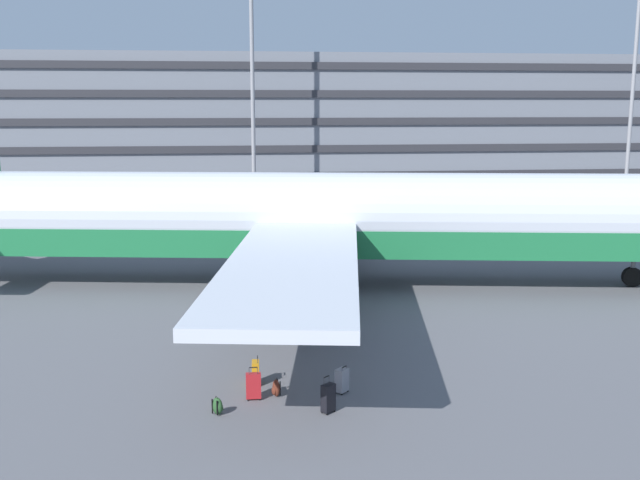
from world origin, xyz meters
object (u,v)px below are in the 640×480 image
at_px(airliner, 321,219).
at_px(backpack_purple, 276,388).
at_px(backpack_laid_flat, 218,406).
at_px(suitcase_orange, 342,380).
at_px(suitcase_silver, 328,398).
at_px(suitcase_black, 256,372).
at_px(suitcase_upright, 253,386).

height_order(airliner, backpack_purple, airliner).
bearing_deg(backpack_laid_flat, suitcase_orange, 17.61).
relative_size(suitcase_silver, backpack_laid_flat, 1.92).
bearing_deg(backpack_laid_flat, airliner, 72.65).
relative_size(airliner, suitcase_black, 49.02).
height_order(suitcase_upright, backpack_laid_flat, suitcase_upright).
xyz_separation_m(airliner, suitcase_silver, (-1.53, -14.77, -2.65)).
bearing_deg(suitcase_orange, suitcase_black, 159.64).
relative_size(suitcase_silver, suitcase_upright, 1.03).
xyz_separation_m(airliner, backpack_laid_flat, (-4.54, -14.54, -2.84)).
xyz_separation_m(airliner, suitcase_orange, (-0.95, -13.40, -2.69)).
distance_m(suitcase_silver, suitcase_orange, 1.49).
distance_m(airliner, suitcase_black, 13.21).
bearing_deg(backpack_purple, suitcase_orange, 1.90).
bearing_deg(backpack_laid_flat, suitcase_upright, 42.48).
height_order(airliner, suitcase_silver, airliner).
bearing_deg(suitcase_upright, backpack_purple, 13.65).
bearing_deg(suitcase_black, suitcase_upright, -94.70).
distance_m(suitcase_silver, backpack_purple, 1.90).
height_order(suitcase_orange, backpack_laid_flat, suitcase_orange).
relative_size(airliner, suitcase_upright, 43.09).
bearing_deg(suitcase_silver, backpack_laid_flat, 175.57).
height_order(suitcase_upright, suitcase_orange, suitcase_upright).
distance_m(suitcase_black, suitcase_silver, 3.00).
bearing_deg(suitcase_black, backpack_purple, -60.66).
height_order(suitcase_black, suitcase_orange, suitcase_black).
bearing_deg(suitcase_orange, backpack_purple, -178.10).
height_order(backpack_purple, backpack_laid_flat, backpack_purple).
relative_size(airliner, backpack_laid_flat, 80.17).
xyz_separation_m(suitcase_black, suitcase_upright, (-0.09, -1.15, 0.03)).
height_order(airliner, suitcase_black, airliner).
xyz_separation_m(suitcase_orange, backpack_purple, (-1.94, -0.06, -0.14)).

